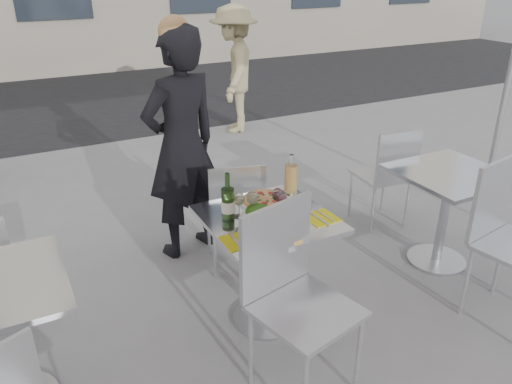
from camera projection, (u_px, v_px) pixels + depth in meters
name	position (u px, v px, depth m)	size (l,w,h in m)	color
ground	(267.00, 319.00, 3.25)	(80.00, 80.00, 0.00)	slate
street_asphalt	(84.00, 98.00, 8.48)	(24.00, 5.00, 0.00)	black
main_table	(267.00, 248.00, 3.02)	(0.72, 0.72, 0.75)	#B7BABF
side_table_right	(447.00, 198.00, 3.65)	(0.72, 0.72, 0.75)	#B7BABF
chair_far	(235.00, 208.00, 3.56)	(0.49, 0.50, 0.87)	silver
chair_near	(292.00, 286.00, 2.55)	(0.56, 0.57, 1.03)	silver
side_chair_rfar	(388.00, 170.00, 4.17)	(0.45, 0.46, 0.90)	silver
side_chair_rnear	(508.00, 229.00, 3.08)	(0.54, 0.56, 1.03)	silver
woman_diner	(182.00, 146.00, 3.69)	(0.64, 0.42, 1.75)	black
pedestrian_b	(234.00, 70.00, 6.56)	(1.06, 0.61, 1.65)	tan
pizza_near	(279.00, 231.00, 2.75)	(0.31, 0.31, 0.02)	#D9A454
pizza_far	(265.00, 200.00, 3.10)	(0.32, 0.32, 0.03)	white
salad_plate	(258.00, 213.00, 2.90)	(0.22, 0.22, 0.09)	white
wine_bottle	(228.00, 203.00, 2.85)	(0.08, 0.08, 0.29)	#325720
carafe	(291.00, 180.00, 3.12)	(0.08, 0.08, 0.29)	#E6BA62
sugar_shaker	(290.00, 200.00, 3.02)	(0.06, 0.06, 0.11)	white
wineglass_white_a	(239.00, 200.00, 2.89)	(0.07, 0.07, 0.16)	white
wineglass_white_b	(252.00, 199.00, 2.90)	(0.07, 0.07, 0.16)	white
wineglass_red_a	(281.00, 198.00, 2.91)	(0.07, 0.07, 0.16)	white
wineglass_red_b	(278.00, 196.00, 2.94)	(0.07, 0.07, 0.16)	white
napkin_left	(239.00, 241.00, 2.67)	(0.19, 0.20, 0.01)	yellow
napkin_right	(321.00, 218.00, 2.92)	(0.19, 0.20, 0.01)	yellow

